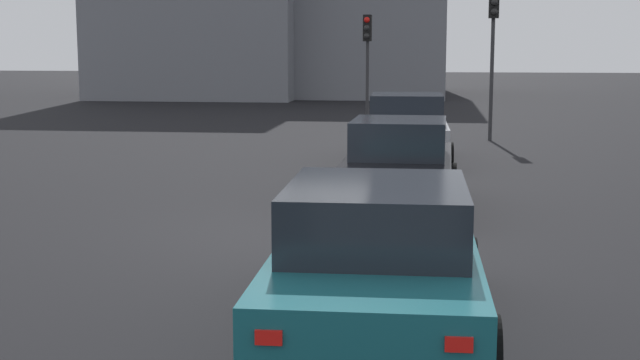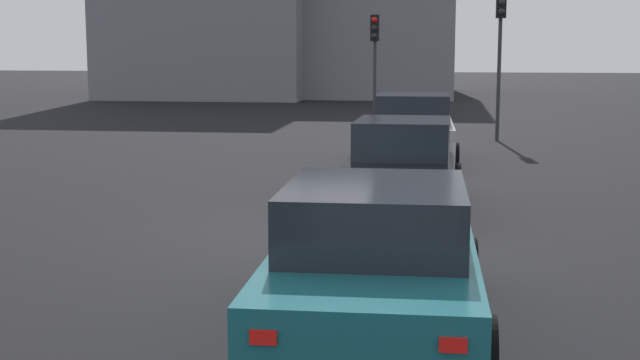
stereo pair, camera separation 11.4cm
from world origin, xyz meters
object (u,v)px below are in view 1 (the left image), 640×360
Objects in this scene: traffic_light_near_left at (367,46)px; traffic_light_near_right at (493,31)px; car_black_left_second at (399,166)px; car_teal_left_third at (377,260)px; car_silver_left_lead at (407,130)px.

traffic_light_near_left is 0.86× the size of traffic_light_near_right.
traffic_light_near_right is (11.27, -2.30, 2.44)m from car_black_left_second.
car_teal_left_third is 1.06× the size of traffic_light_near_right.
car_teal_left_third is 18.24m from traffic_light_near_right.
car_silver_left_lead is 1.00× the size of traffic_light_near_right.
traffic_light_near_right reaches higher than car_silver_left_lead.
traffic_light_near_left is at bearing 3.53° from car_teal_left_third.
car_silver_left_lead is 1.17× the size of traffic_light_near_left.
traffic_light_near_right is (5.17, -2.33, 2.40)m from car_silver_left_lead.
car_silver_left_lead is 0.94× the size of car_teal_left_third.
car_silver_left_lead reaches higher than car_black_left_second.
car_teal_left_third is at bearing -9.80° from traffic_light_near_right.
traffic_light_near_left is (15.47, 1.64, 2.00)m from car_black_left_second.
car_silver_left_lead is at bearing -0.54° from car_teal_left_third.
car_black_left_second is at bearing -0.63° from car_teal_left_third.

